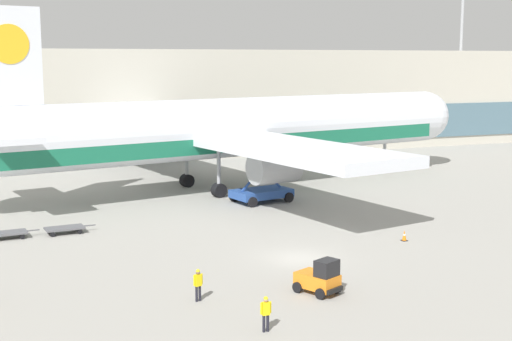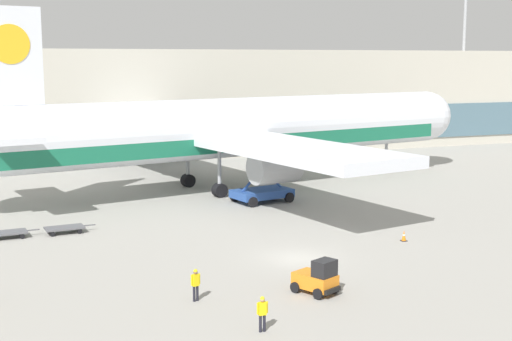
# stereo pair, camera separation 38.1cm
# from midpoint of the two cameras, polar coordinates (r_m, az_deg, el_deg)

# --- Properties ---
(ground_plane) EXTENTS (400.00, 400.00, 0.00)m
(ground_plane) POSITION_cam_midpoint_polar(r_m,az_deg,el_deg) (46.49, 3.58, -7.04)
(ground_plane) COLOR #9E9B93
(terminal_building) EXTENTS (90.00, 18.20, 14.00)m
(terminal_building) POSITION_cam_midpoint_polar(r_m,az_deg,el_deg) (103.04, -0.87, 5.68)
(terminal_building) COLOR #BCB7A8
(terminal_building) RESTS_ON ground_plane
(light_mast) EXTENTS (2.80, 0.50, 24.71)m
(light_mast) POSITION_cam_midpoint_polar(r_m,az_deg,el_deg) (115.54, 16.37, 9.26)
(light_mast) COLOR #9EA0A5
(light_mast) RESTS_ON ground_plane
(airplane_main) EXTENTS (57.47, 48.63, 17.00)m
(airplane_main) POSITION_cam_midpoint_polar(r_m,az_deg,el_deg) (70.29, -1.73, 3.25)
(airplane_main) COLOR silver
(airplane_main) RESTS_ON ground_plane
(scissor_lift_loader) EXTENTS (5.70, 4.25, 5.55)m
(scissor_lift_loader) POSITION_cam_midpoint_polar(r_m,az_deg,el_deg) (64.02, 0.65, -0.68)
(scissor_lift_loader) COLOR #284C99
(scissor_lift_loader) RESTS_ON ground_plane
(baggage_tug_foreground) EXTENTS (2.42, 2.80, 2.00)m
(baggage_tug_foreground) POSITION_cam_midpoint_polar(r_m,az_deg,el_deg) (39.61, 5.22, -8.58)
(baggage_tug_foreground) COLOR orange
(baggage_tug_foreground) RESTS_ON ground_plane
(baggage_dolly_lead) EXTENTS (3.75, 1.72, 0.48)m
(baggage_dolly_lead) POSITION_cam_midpoint_polar(r_m,az_deg,el_deg) (54.35, -19.12, -4.75)
(baggage_dolly_lead) COLOR #56565B
(baggage_dolly_lead) RESTS_ON ground_plane
(baggage_dolly_second) EXTENTS (3.75, 1.72, 0.48)m
(baggage_dolly_second) POSITION_cam_midpoint_polar(r_m,az_deg,el_deg) (54.66, -14.86, -4.48)
(baggage_dolly_second) COLOR #56565B
(baggage_dolly_second) RESTS_ON ground_plane
(ground_crew_near) EXTENTS (0.55, 0.31, 1.77)m
(ground_crew_near) POSITION_cam_midpoint_polar(r_m,az_deg,el_deg) (38.36, -4.57, -8.90)
(ground_crew_near) COLOR black
(ground_crew_near) RESTS_ON ground_plane
(ground_crew_far) EXTENTS (0.57, 0.23, 1.74)m
(ground_crew_far) POSITION_cam_midpoint_polar(r_m,az_deg,el_deg) (34.15, 0.84, -11.18)
(ground_crew_far) COLOR black
(ground_crew_far) RESTS_ON ground_plane
(traffic_cone_near) EXTENTS (0.40, 0.40, 0.77)m
(traffic_cone_near) POSITION_cam_midpoint_polar(r_m,az_deg,el_deg) (51.74, 11.96, -5.13)
(traffic_cone_near) COLOR black
(traffic_cone_near) RESTS_ON ground_plane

